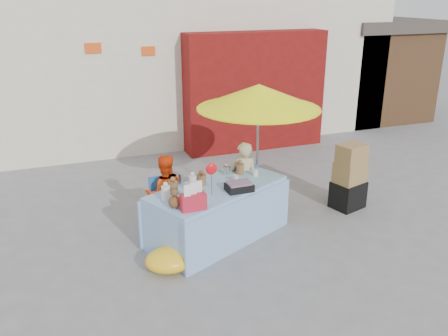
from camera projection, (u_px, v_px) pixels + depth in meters
name	position (u px, v px, depth m)	size (l,w,h in m)	color
ground	(232.00, 250.00, 6.63)	(80.00, 80.00, 0.00)	slate
backdrop	(145.00, 4.00, 12.31)	(14.00, 8.00, 7.80)	silver
market_table	(217.00, 212.00, 6.84)	(2.30, 1.76, 1.26)	#8AB3DE
chair_left	(168.00, 218.00, 6.98)	(0.52, 0.51, 0.85)	#22599C
chair_right	(246.00, 206.00, 7.40)	(0.52, 0.51, 0.85)	#22599C
vendor_orange	(165.00, 193.00, 6.98)	(0.58, 0.45, 1.20)	#E63C0C
vendor_beige	(243.00, 181.00, 7.39)	(0.46, 0.30, 1.25)	#BCB185
umbrella	(259.00, 97.00, 7.17)	(1.90, 1.90, 2.09)	gray
box_stack	(349.00, 179.00, 7.77)	(0.59, 0.53, 1.11)	black
tarp_bundle	(171.00, 259.00, 6.11)	(0.66, 0.53, 0.30)	yellow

